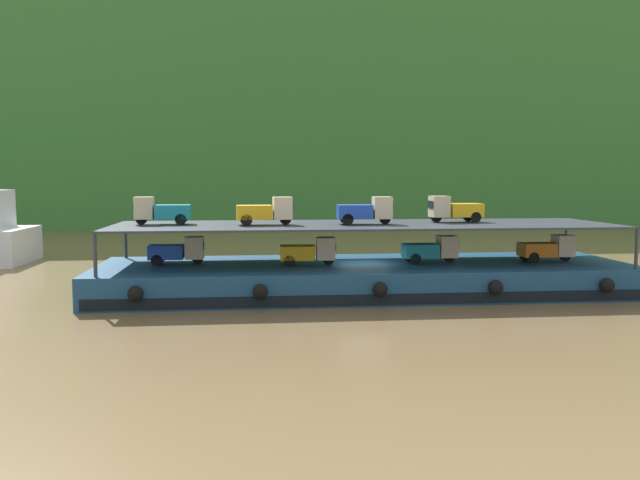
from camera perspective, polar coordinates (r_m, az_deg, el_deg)
ground_plane at (r=33.52m, az=3.87°, el=-4.56°), size 400.00×400.00×0.00m
hillside_far_bank at (r=91.50m, az=-2.45°, el=12.32°), size 146.29×35.29×29.92m
cargo_barge at (r=33.37m, az=3.89°, el=-3.30°), size 26.71×8.50×1.50m
cargo_rack at (r=33.10m, az=3.91°, el=1.31°), size 25.11×7.16×2.00m
mini_truck_lower_stern at (r=33.43m, az=-12.33°, el=-0.91°), size 2.75×1.21×1.38m
mini_truck_lower_aft at (r=32.35m, az=-0.99°, el=-0.99°), size 2.78×1.28×1.38m
mini_truck_lower_mid at (r=33.70m, az=9.67°, el=-0.81°), size 2.76×1.23×1.38m
mini_truck_lower_fore at (r=35.72m, az=19.23°, el=-0.69°), size 2.74×1.20×1.38m
mini_truck_upper_stern at (r=33.45m, az=-13.68°, el=2.50°), size 2.77×1.26×1.38m
mini_truck_upper_mid at (r=32.29m, az=-4.78°, el=2.54°), size 2.79×1.30×1.38m
mini_truck_upper_fore at (r=32.74m, az=4.00°, el=2.58°), size 2.76×1.23×1.38m
mini_truck_upper_bow at (r=34.98m, az=11.66°, el=2.66°), size 2.78×1.28×1.38m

